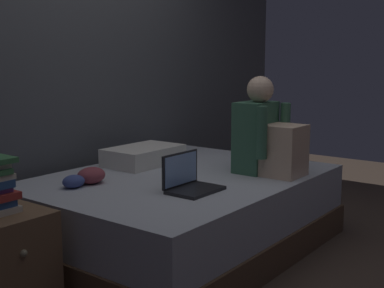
{
  "coord_description": "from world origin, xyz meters",
  "views": [
    {
      "loc": [
        -2.4,
        -1.78,
        1.26
      ],
      "look_at": [
        0.05,
        0.1,
        0.75
      ],
      "focal_mm": 47.75,
      "sensor_mm": 36.0,
      "label": 1
    }
  ],
  "objects_px": {
    "bed": "(182,212)",
    "laptop": "(189,181)",
    "person_sitting": "(267,137)",
    "pillow": "(144,155)",
    "clothes_pile": "(86,177)"
  },
  "relations": [
    {
      "from": "bed",
      "to": "laptop",
      "type": "xyz_separation_m",
      "value": [
        -0.29,
        -0.29,
        0.31
      ]
    },
    {
      "from": "pillow",
      "to": "clothes_pile",
      "type": "xyz_separation_m",
      "value": [
        -0.68,
        -0.15,
        -0.02
      ]
    },
    {
      "from": "person_sitting",
      "to": "laptop",
      "type": "relative_size",
      "value": 2.05
    },
    {
      "from": "person_sitting",
      "to": "laptop",
      "type": "xyz_separation_m",
      "value": [
        -0.69,
        0.13,
        -0.2
      ]
    },
    {
      "from": "laptop",
      "to": "pillow",
      "type": "bearing_deg",
      "value": 61.15
    },
    {
      "from": "bed",
      "to": "laptop",
      "type": "height_order",
      "value": "laptop"
    },
    {
      "from": "bed",
      "to": "person_sitting",
      "type": "relative_size",
      "value": 3.05
    },
    {
      "from": "laptop",
      "to": "clothes_pile",
      "type": "relative_size",
      "value": 1.06
    },
    {
      "from": "laptop",
      "to": "clothes_pile",
      "type": "xyz_separation_m",
      "value": [
        -0.27,
        0.59,
        -0.01
      ]
    },
    {
      "from": "clothes_pile",
      "to": "bed",
      "type": "bearing_deg",
      "value": -28.23
    },
    {
      "from": "laptop",
      "to": "pillow",
      "type": "relative_size",
      "value": 0.57
    },
    {
      "from": "pillow",
      "to": "clothes_pile",
      "type": "bearing_deg",
      "value": -167.8
    },
    {
      "from": "bed",
      "to": "laptop",
      "type": "relative_size",
      "value": 6.25
    },
    {
      "from": "bed",
      "to": "person_sitting",
      "type": "bearing_deg",
      "value": -46.51
    },
    {
      "from": "person_sitting",
      "to": "clothes_pile",
      "type": "bearing_deg",
      "value": 143.1
    }
  ]
}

